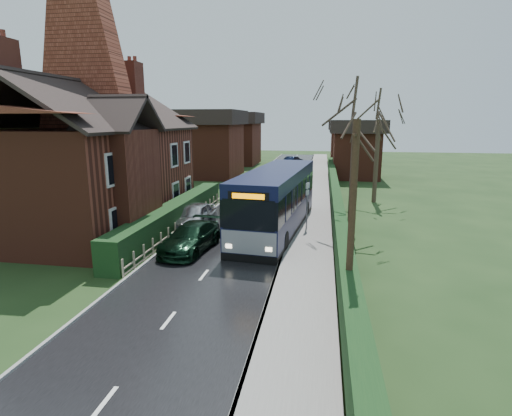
% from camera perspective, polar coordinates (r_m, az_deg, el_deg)
% --- Properties ---
extents(ground, '(140.00, 140.00, 0.00)m').
position_cam_1_polar(ground, '(19.19, -5.72, -7.36)').
color(ground, '#2B461E').
rests_on(ground, ground).
extents(road, '(6.00, 100.00, 0.02)m').
position_cam_1_polar(road, '(28.56, -0.48, -0.65)').
color(road, black).
rests_on(road, ground).
extents(pavement, '(2.50, 100.00, 0.14)m').
position_cam_1_polar(pavement, '(28.14, 8.08, -0.85)').
color(pavement, slate).
rests_on(pavement, ground).
extents(kerb_right, '(0.12, 100.00, 0.14)m').
position_cam_1_polar(kerb_right, '(28.19, 5.64, -0.76)').
color(kerb_right, gray).
rests_on(kerb_right, ground).
extents(kerb_left, '(0.12, 100.00, 0.10)m').
position_cam_1_polar(kerb_left, '(29.23, -6.38, -0.35)').
color(kerb_left, gray).
rests_on(kerb_left, ground).
extents(front_hedge, '(1.20, 16.00, 1.60)m').
position_cam_1_polar(front_hedge, '(24.71, -11.47, -1.10)').
color(front_hedge, black).
rests_on(front_hedge, ground).
extents(picket_fence, '(0.10, 16.00, 0.90)m').
position_cam_1_polar(picket_fence, '(24.53, -9.80, -1.97)').
color(picket_fence, gray).
rests_on(picket_fence, ground).
extents(right_wall_hedge, '(0.60, 50.00, 1.80)m').
position_cam_1_polar(right_wall_hedge, '(27.95, 11.31, 0.93)').
color(right_wall_hedge, '#60291B').
rests_on(right_wall_hedge, ground).
extents(brick_house, '(9.30, 14.60, 10.30)m').
position_cam_1_polar(brick_house, '(26.09, -22.04, 6.92)').
color(brick_house, '#60291B').
rests_on(brick_house, ground).
extents(bus, '(3.91, 12.24, 3.66)m').
position_cam_1_polar(bus, '(23.71, 2.94, 1.07)').
color(bus, black).
rests_on(bus, ground).
extents(car_silver, '(1.99, 4.55, 1.53)m').
position_cam_1_polar(car_silver, '(24.63, -8.82, -1.13)').
color(car_silver, '#A7A8AC').
rests_on(car_silver, ground).
extents(car_green, '(2.41, 4.87, 1.36)m').
position_cam_1_polar(car_green, '(20.45, -9.28, -4.20)').
color(car_green, black).
rests_on(car_green, ground).
extents(car_distant, '(2.82, 4.35, 1.36)m').
position_cam_1_polar(car_distant, '(58.72, 5.31, 6.71)').
color(car_distant, black).
rests_on(car_distant, ground).
extents(bus_stop_sign, '(0.20, 0.43, 2.91)m').
position_cam_1_polar(bus_stop_sign, '(23.85, 7.33, 1.32)').
color(bus_stop_sign, slate).
rests_on(bus_stop_sign, ground).
extents(telegraph_pole, '(0.31, 0.82, 6.52)m').
position_cam_1_polar(telegraph_pole, '(12.83, 13.50, -2.26)').
color(telegraph_pole, '#2E2014').
rests_on(telegraph_pole, ground).
extents(tree_right_near, '(4.30, 4.30, 9.28)m').
position_cam_1_polar(tree_right_near, '(23.06, 14.08, 13.21)').
color(tree_right_near, '#392B21').
rests_on(tree_right_near, ground).
extents(tree_right_far, '(4.84, 4.84, 9.36)m').
position_cam_1_polar(tree_right_far, '(33.00, 17.21, 12.79)').
color(tree_right_far, '#392C21').
rests_on(tree_right_far, ground).
extents(tree_house_side, '(4.06, 4.06, 9.22)m').
position_cam_1_polar(tree_house_side, '(31.60, -20.84, 12.39)').
color(tree_house_side, '#36281F').
rests_on(tree_house_side, ground).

